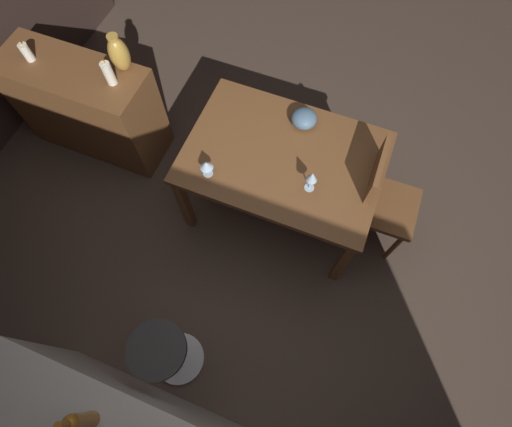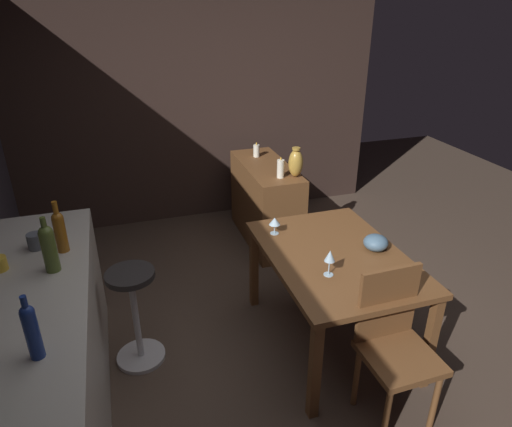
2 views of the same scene
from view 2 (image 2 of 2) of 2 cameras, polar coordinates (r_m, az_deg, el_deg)
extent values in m
plane|color=#47382D|center=(3.42, 4.40, -17.25)|extent=(9.00, 9.00, 0.00)
cube|color=#33231E|center=(5.01, -9.62, 13.51)|extent=(0.10, 4.40, 2.60)
cube|color=brown|center=(3.15, 9.90, -5.30)|extent=(1.28, 0.89, 0.04)
cube|color=brown|center=(2.81, 7.38, -19.05)|extent=(0.06, 0.06, 0.70)
cube|color=brown|center=(3.67, -0.26, -6.80)|extent=(0.06, 0.06, 0.70)
cube|color=brown|center=(3.17, 21.00, -14.90)|extent=(0.06, 0.06, 0.70)
cube|color=brown|center=(3.95, 10.81, -4.80)|extent=(0.06, 0.06, 0.70)
cube|color=#B2ADA3|center=(2.96, -24.95, -16.43)|extent=(2.10, 0.60, 0.90)
cube|color=brown|center=(4.65, 1.24, 1.34)|extent=(1.10, 0.44, 0.82)
cube|color=brown|center=(2.82, 17.61, -16.87)|extent=(0.41, 0.41, 0.04)
cube|color=brown|center=(2.78, 16.15, -10.89)|extent=(0.04, 0.38, 0.49)
cylinder|color=brown|center=(2.98, 21.50, -21.27)|extent=(0.04, 0.04, 0.45)
cylinder|color=brown|center=(2.83, 16.00, -23.47)|extent=(0.04, 0.04, 0.45)
cylinder|color=brown|center=(3.15, 17.77, -17.58)|extent=(0.04, 0.04, 0.45)
cylinder|color=brown|center=(3.00, 12.49, -19.35)|extent=(0.04, 0.04, 0.45)
cylinder|color=#262323|center=(3.06, -15.55, -7.46)|extent=(0.32, 0.32, 0.04)
cylinder|color=silver|center=(3.26, -14.83, -12.61)|extent=(0.04, 0.04, 0.68)
cylinder|color=silver|center=(3.47, -14.19, -16.95)|extent=(0.34, 0.34, 0.03)
cylinder|color=silver|center=(2.91, 9.07, -7.57)|extent=(0.06, 0.06, 0.00)
cylinder|color=silver|center=(2.88, 9.14, -6.72)|extent=(0.01, 0.01, 0.10)
cone|color=silver|center=(2.84, 9.26, -5.25)|extent=(0.07, 0.07, 0.07)
cylinder|color=silver|center=(3.35, 2.32, -2.48)|extent=(0.06, 0.06, 0.00)
cylinder|color=silver|center=(3.33, 2.34, -1.92)|extent=(0.01, 0.01, 0.07)
cone|color=silver|center=(3.31, 2.35, -0.96)|extent=(0.08, 0.08, 0.06)
ellipsoid|color=slate|center=(3.22, 14.79, -3.54)|extent=(0.17, 0.17, 0.11)
cylinder|color=#475623|center=(2.81, -24.45, -4.41)|extent=(0.08, 0.08, 0.24)
sphere|color=#475623|center=(2.76, -24.90, -2.24)|extent=(0.08, 0.08, 0.08)
cylinder|color=#475623|center=(2.73, -25.13, -1.12)|extent=(0.03, 0.03, 0.07)
cylinder|color=#8C5114|center=(3.00, -23.30, -2.46)|extent=(0.07, 0.07, 0.22)
sphere|color=#8C5114|center=(2.95, -23.67, -0.53)|extent=(0.07, 0.07, 0.07)
cylinder|color=#8C5114|center=(2.93, -23.89, 0.60)|extent=(0.03, 0.03, 0.09)
cylinder|color=navy|center=(2.21, -26.21, -13.51)|extent=(0.06, 0.06, 0.24)
sphere|color=navy|center=(2.14, -26.83, -11.01)|extent=(0.06, 0.06, 0.06)
cylinder|color=navy|center=(2.12, -27.10, -9.91)|extent=(0.03, 0.03, 0.06)
torus|color=gold|center=(3.04, -29.41, -4.92)|extent=(0.05, 0.01, 0.05)
cylinder|color=#515660|center=(3.13, -25.96, -3.14)|extent=(0.09, 0.09, 0.10)
torus|color=#515660|center=(3.18, -25.87, -2.57)|extent=(0.05, 0.01, 0.05)
cylinder|color=white|center=(4.15, 3.10, 5.62)|extent=(0.07, 0.07, 0.17)
ellipsoid|color=yellow|center=(4.12, 3.13, 6.88)|extent=(0.01, 0.01, 0.03)
cylinder|color=white|center=(4.72, 0.05, 7.88)|extent=(0.06, 0.06, 0.13)
ellipsoid|color=yellow|center=(4.69, 0.05, 8.75)|extent=(0.01, 0.01, 0.03)
ellipsoid|color=#B78C38|center=(4.17, 5.00, 6.30)|extent=(0.13, 0.13, 0.26)
cylinder|color=#B78C38|center=(4.13, 5.08, 8.10)|extent=(0.07, 0.07, 0.02)
camera|label=1|loc=(2.11, -22.29, 38.93)|focal=27.28mm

